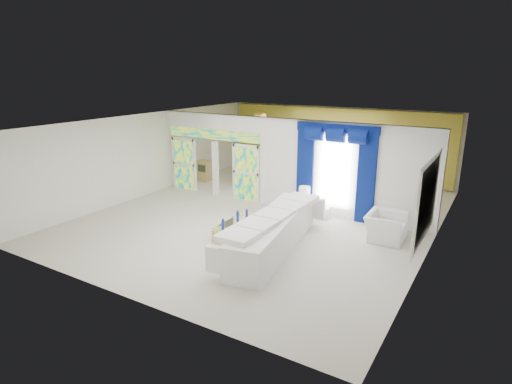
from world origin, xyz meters
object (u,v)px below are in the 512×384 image
Objects in this scene: white_sofa at (274,233)px; armchair at (386,227)px; grand_piano at (270,167)px; coffee_table at (238,228)px; console_table at (312,211)px.

armchair is (2.34, 2.10, -0.06)m from white_sofa.
grand_piano is at bearing 110.55° from white_sofa.
armchair is 0.57× the size of grand_piano.
console_table is at bearing 63.87° from coffee_table.
armchair is (3.69, 1.80, 0.18)m from coffee_table.
white_sofa is 2.60× the size of coffee_table.
armchair reaches higher than console_table.
coffee_table is 4.11m from armchair.
coffee_table is at bearing 114.62° from armchair.
console_table is at bearing 73.29° from armchair.
white_sofa reaches higher than armchair.
white_sofa is at bearing 130.53° from armchair.
white_sofa reaches higher than console_table.
coffee_table is 1.54× the size of console_table.
armchair is 7.38m from grand_piano.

